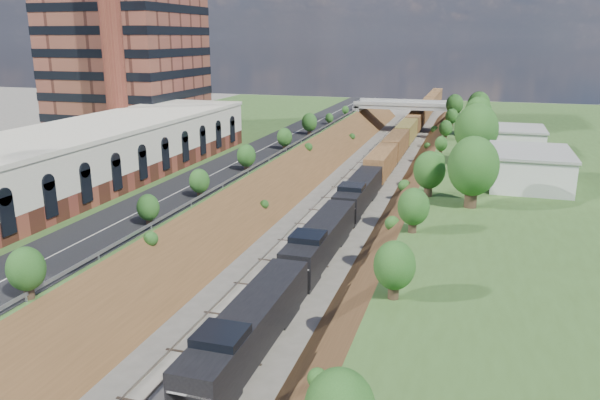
{
  "coord_description": "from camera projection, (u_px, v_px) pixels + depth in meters",
  "views": [
    {
      "loc": [
        17.06,
        -22.06,
        22.42
      ],
      "look_at": [
        -0.02,
        34.05,
        6.0
      ],
      "focal_mm": 35.0,
      "sensor_mm": 36.0,
      "label": 1
    }
  ],
  "objects": [
    {
      "name": "freight_train",
      "position": [
        406.0,
        133.0,
        124.69
      ],
      "size": [
        3.13,
        192.45,
        4.65
      ],
      "color": "black",
      "rests_on": "ground"
    },
    {
      "name": "tree_left_crest",
      "position": [
        124.0,
        219.0,
        50.99
      ],
      "size": [
        2.45,
        2.45,
        3.55
      ],
      "color": "#473323",
      "rests_on": "platform_left"
    },
    {
      "name": "commercial_building",
      "position": [
        92.0,
        154.0,
        71.72
      ],
      "size": [
        14.3,
        62.3,
        7.0
      ],
      "color": "brown",
      "rests_on": "platform_left"
    },
    {
      "name": "embankment_left",
      "position": [
        281.0,
        188.0,
        89.51
      ],
      "size": [
        10.0,
        180.0,
        10.0
      ],
      "primitive_type": "cube",
      "rotation": [
        0.0,
        0.79,
        0.0
      ],
      "color": "brown",
      "rests_on": "ground"
    },
    {
      "name": "tree_right_large",
      "position": [
        473.0,
        167.0,
        60.7
      ],
      "size": [
        5.25,
        5.25,
        7.61
      ],
      "color": "#473323",
      "rests_on": "platform_right"
    },
    {
      "name": "overpass",
      "position": [
        405.0,
        111.0,
        142.21
      ],
      "size": [
        24.5,
        8.3,
        7.4
      ],
      "color": "gray",
      "rests_on": "ground"
    },
    {
      "name": "rail_right_track",
      "position": [
        369.0,
        195.0,
        85.67
      ],
      "size": [
        1.58,
        180.0,
        0.18
      ],
      "primitive_type": "cube",
      "color": "gray",
      "rests_on": "ground"
    },
    {
      "name": "smokestack",
      "position": [
        110.0,
        19.0,
        86.1
      ],
      "size": [
        3.2,
        3.2,
        40.0
      ],
      "primitive_type": "cylinder",
      "color": "brown",
      "rests_on": "platform_left"
    },
    {
      "name": "white_building_far",
      "position": [
        516.0,
        141.0,
        91.03
      ],
      "size": [
        8.0,
        10.0,
        3.6
      ],
      "primitive_type": "cube",
      "color": "silver",
      "rests_on": "platform_right"
    },
    {
      "name": "rail_left_track",
      "position": [
        334.0,
        192.0,
        87.13
      ],
      "size": [
        1.58,
        180.0,
        0.18
      ],
      "primitive_type": "cube",
      "color": "gray",
      "rests_on": "ground"
    },
    {
      "name": "platform_right",
      "position": [
        599.0,
        194.0,
        76.49
      ],
      "size": [
        44.0,
        180.0,
        5.0
      ],
      "primitive_type": "cube",
      "color": "#3A5824",
      "rests_on": "ground"
    },
    {
      "name": "guardrail",
      "position": [
        278.0,
        153.0,
        87.94
      ],
      "size": [
        0.1,
        171.0,
        0.7
      ],
      "color": "#99999E",
      "rests_on": "platform_left"
    },
    {
      "name": "road",
      "position": [
        253.0,
        154.0,
        89.41
      ],
      "size": [
        8.0,
        180.0,
        0.1
      ],
      "primitive_type": "cube",
      "color": "black",
      "rests_on": "platform_left"
    },
    {
      "name": "embankment_right",
      "position": [
        427.0,
        200.0,
        83.33
      ],
      "size": [
        10.0,
        180.0,
        10.0
      ],
      "primitive_type": "cube",
      "rotation": [
        0.0,
        0.79,
        0.0
      ],
      "color": "brown",
      "rests_on": "ground"
    },
    {
      "name": "white_building_near",
      "position": [
        529.0,
        169.0,
        70.57
      ],
      "size": [
        9.0,
        12.0,
        4.0
      ],
      "primitive_type": "cube",
      "color": "silver",
      "rests_on": "platform_right"
    },
    {
      "name": "platform_left",
      "position": [
        153.0,
        164.0,
        95.0
      ],
      "size": [
        44.0,
        180.0,
        5.0
      ],
      "primitive_type": "cube",
      "color": "#3A5824",
      "rests_on": "ground"
    }
  ]
}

